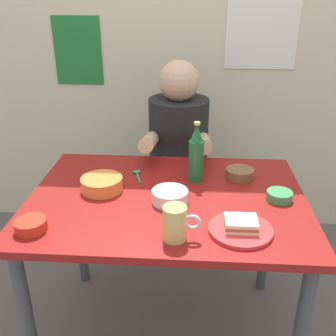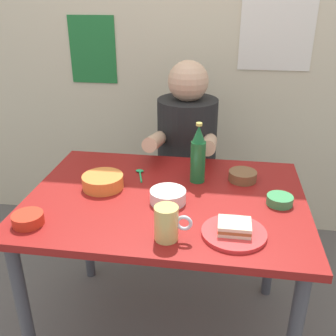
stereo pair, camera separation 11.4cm
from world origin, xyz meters
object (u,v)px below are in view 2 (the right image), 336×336
Objects in this scene: dining_table at (166,216)px; stool at (186,203)px; plate_orange at (234,233)px; beer_bottle at (198,156)px; soup_bowl_orange at (103,181)px; sandwich at (234,227)px; person_seated at (187,137)px; beer_mug at (167,223)px.

dining_table is 2.44× the size of stool.
plate_orange reaches higher than stool.
dining_table is 0.70m from stool.
beer_bottle is at bearing -78.81° from stool.
dining_table is 0.37m from plate_orange.
soup_bowl_orange is (-0.38, -0.12, -0.09)m from beer_bottle.
sandwich is 0.60m from soup_bowl_orange.
soup_bowl_orange is at bearing -116.16° from person_seated.
soup_bowl_orange is at bearing 173.04° from dining_table.
stool is 1.72× the size of beer_bottle.
beer_mug is (-0.22, -0.06, 0.03)m from sandwich.
plate_orange is 0.43m from beer_bottle.
sandwich reaches higher than dining_table.
soup_bowl_orange is at bearing -115.73° from stool.
person_seated is 0.89m from sandwich.
dining_table is 8.73× the size of beer_mug.
sandwich is 0.42m from beer_bottle.
plate_orange is 0.23m from beer_mug.
stool is 0.42m from person_seated.
beer_mug is at bearing -165.85° from sandwich.
person_seated reaches higher than beer_mug.
plate_orange is 1.29× the size of soup_bowl_orange.
person_seated reaches higher than sandwich.
beer_bottle reaches higher than beer_mug.
beer_bottle reaches higher than stool.
stool is (0.02, 0.63, -0.30)m from dining_table.
plate_orange is (0.25, -0.86, 0.40)m from stool.
plate_orange is 0.84× the size of beer_bottle.
sandwich is at bearing -41.19° from dining_table.
beer_bottle is at bearing 53.60° from dining_table.
dining_table is 0.38m from sandwich.
beer_mug reaches higher than stool.
stool is at bearing 101.19° from beer_bottle.
soup_bowl_orange is (-0.54, 0.27, 0.02)m from plate_orange.
sandwich is (0.00, 0.00, 0.02)m from plate_orange.
stool is 0.71m from beer_bottle.
person_seated is 0.91m from beer_mug.
person_seated is at bearing -90.00° from stool.
stool is 0.98m from plate_orange.
plate_orange is at bearing -26.38° from soup_bowl_orange.
dining_table is 10.00× the size of sandwich.
beer_mug is (-0.22, -0.06, 0.05)m from plate_orange.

